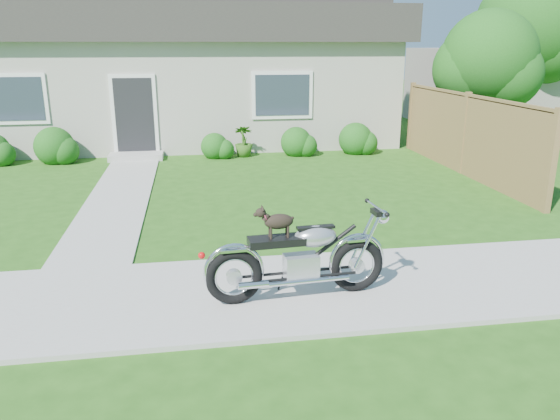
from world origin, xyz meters
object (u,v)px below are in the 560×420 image
object	(u,v)px
motorcycle_with_dog	(301,257)
house	(189,70)
potted_plant_left	(50,150)
tree_near	(494,62)
tree_far	(535,30)
potted_plant_right	(244,141)
fence	(465,134)

from	to	relation	value
motorcycle_with_dog	house	bearing A→B (deg)	91.44
potted_plant_left	motorcycle_with_dog	size ratio (longest dim) A/B	0.31
tree_near	tree_far	world-z (taller)	tree_far
house	motorcycle_with_dog	xyz separation A→B (m)	(1.20, -12.26, -1.61)
tree_far	potted_plant_right	bearing A→B (deg)	-168.31
house	fence	distance (m)	8.96
house	tree_far	distance (m)	11.02
tree_far	potted_plant_right	size ratio (longest dim) A/B	6.18
potted_plant_right	motorcycle_with_dog	xyz separation A→B (m)	(-0.17, -8.82, 0.12)
tree_near	potted_plant_left	distance (m)	11.92
fence	motorcycle_with_dog	distance (m)	7.89
fence	tree_far	distance (m)	7.01
house	motorcycle_with_dog	distance (m)	12.42
potted_plant_left	potted_plant_right	distance (m)	5.02
potted_plant_left	tree_near	bearing A→B (deg)	-3.29
tree_near	potted_plant_right	world-z (taller)	tree_near
potted_plant_left	motorcycle_with_dog	bearing A→B (deg)	-61.20
house	potted_plant_right	xyz separation A→B (m)	(1.38, -3.44, -1.73)
potted_plant_left	fence	bearing A→B (deg)	-15.73
tree_far	potted_plant_left	bearing A→B (deg)	-172.30
fence	potted_plant_left	world-z (taller)	fence
tree_near	motorcycle_with_dog	xyz separation A→B (m)	(-6.86, -8.14, -1.93)
tree_near	motorcycle_with_dog	distance (m)	10.82
fence	tree_far	xyz separation A→B (m)	(4.55, 4.76, 2.42)
fence	potted_plant_left	bearing A→B (deg)	164.27
tree_far	motorcycle_with_dog	xyz separation A→B (m)	(-9.65, -10.78, -2.81)
tree_near	tree_far	bearing A→B (deg)	43.35
fence	tree_far	bearing A→B (deg)	46.30
tree_near	potted_plant_left	bearing A→B (deg)	176.71
potted_plant_left	motorcycle_with_dog	xyz separation A→B (m)	(4.85, -8.82, 0.20)
tree_far	potted_plant_left	world-z (taller)	tree_far
fence	tree_near	distance (m)	3.16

